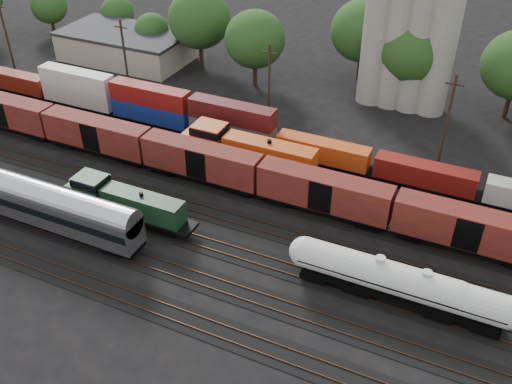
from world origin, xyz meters
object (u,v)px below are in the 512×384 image
at_px(orange_locomotive, 245,150).
at_px(grain_silo, 408,33).
at_px(green_locomotive, 122,201).
at_px(passenger_coach, 37,201).
at_px(tank_car_a, 378,275).

relative_size(orange_locomotive, grain_silo, 0.68).
bearing_deg(green_locomotive, passenger_coach, -144.65).
xyz_separation_m(tank_car_a, passenger_coach, (-35.67, -5.00, 0.77)).
xyz_separation_m(green_locomotive, tank_car_a, (28.62, -0.00, 0.28)).
bearing_deg(passenger_coach, orange_locomotive, 53.52).
bearing_deg(passenger_coach, tank_car_a, 7.98).
xyz_separation_m(orange_locomotive, grain_silo, (13.26, 26.00, 8.48)).
relative_size(green_locomotive, grain_silo, 0.55).
height_order(tank_car_a, orange_locomotive, orange_locomotive).
bearing_deg(tank_car_a, orange_locomotive, 144.31).
distance_m(orange_locomotive, grain_silo, 30.39).
distance_m(tank_car_a, passenger_coach, 36.03).
distance_m(passenger_coach, orange_locomotive, 24.88).
height_order(orange_locomotive, grain_silo, grain_silo).
bearing_deg(passenger_coach, grain_silo, 58.63).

